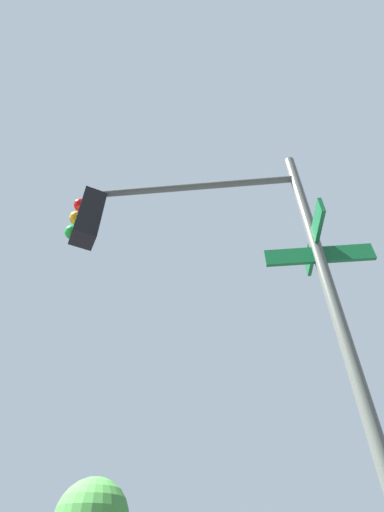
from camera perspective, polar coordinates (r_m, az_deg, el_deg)
traffic_signal_near at (r=3.86m, az=1.96°, el=-1.18°), size 1.98×2.93×5.85m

